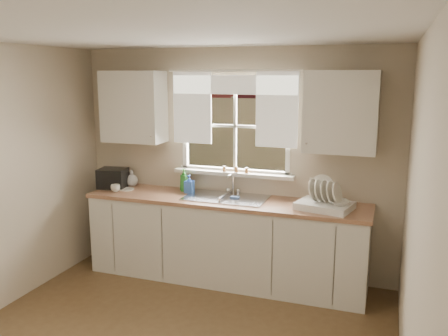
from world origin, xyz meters
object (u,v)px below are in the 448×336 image
(dish_rack, at_px, (325,202))
(black_appliance, at_px, (113,178))
(cup, at_px, (115,188))
(soap_bottle_a, at_px, (184,180))

(dish_rack, xyz_separation_m, black_appliance, (-2.45, 0.08, 0.04))
(dish_rack, xyz_separation_m, cup, (-2.32, -0.08, -0.03))
(dish_rack, height_order, black_appliance, dish_rack)
(dish_rack, relative_size, cup, 5.61)
(soap_bottle_a, distance_m, cup, 0.78)
(cup, distance_m, black_appliance, 0.22)
(soap_bottle_a, height_order, black_appliance, soap_bottle_a)
(dish_rack, xyz_separation_m, soap_bottle_a, (-1.60, 0.20, 0.06))
(dish_rack, relative_size, black_appliance, 1.90)
(soap_bottle_a, bearing_deg, dish_rack, 5.61)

